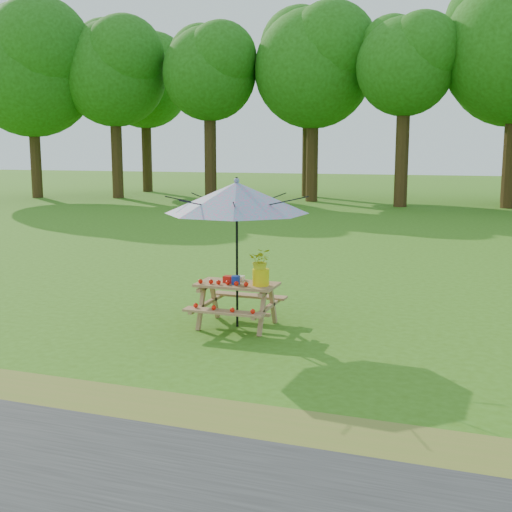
% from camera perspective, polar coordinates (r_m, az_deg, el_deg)
% --- Properties ---
extents(picnic_table, '(1.20, 1.32, 0.67)m').
position_cam_1_polar(picnic_table, '(9.68, -1.69, -4.42)').
color(picnic_table, '#AC794D').
rests_on(picnic_table, ground).
extents(patio_umbrella, '(2.70, 2.70, 2.25)m').
position_cam_1_polar(patio_umbrella, '(9.43, -1.73, 5.19)').
color(patio_umbrella, black).
rests_on(patio_umbrella, ground).
extents(produce_bins, '(0.29, 0.43, 0.13)m').
position_cam_1_polar(produce_bins, '(9.63, -1.95, -2.09)').
color(produce_bins, red).
rests_on(produce_bins, picnic_table).
extents(tomatoes_row, '(0.77, 0.13, 0.07)m').
position_cam_1_polar(tomatoes_row, '(9.49, -2.93, -2.37)').
color(tomatoes_row, red).
rests_on(tomatoes_row, picnic_table).
extents(flower_bucket, '(0.39, 0.36, 0.56)m').
position_cam_1_polar(flower_bucket, '(9.39, 0.43, -0.85)').
color(flower_bucket, yellow).
rests_on(flower_bucket, picnic_table).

